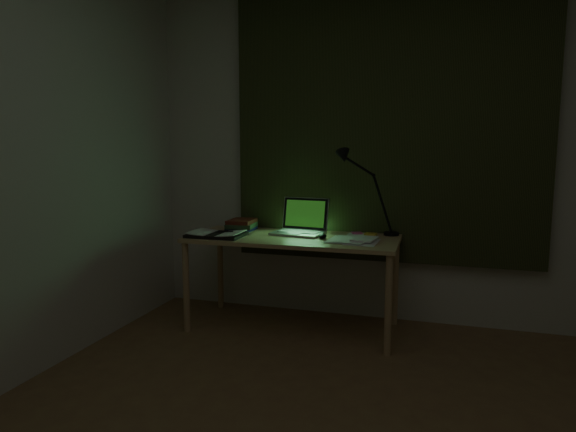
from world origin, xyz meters
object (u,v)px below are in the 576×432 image
object	(u,v)px
open_textbook	(217,234)
desk_lamp	(392,195)
loose_papers	(358,239)
laptop	(298,217)
desk	(293,283)
book_stack	(241,225)

from	to	relation	value
open_textbook	desk_lamp	distance (m)	1.26
open_textbook	loose_papers	distance (m)	0.98
laptop	open_textbook	xyz separation A→B (m)	(-0.52, -0.24, -0.11)
desk	laptop	size ratio (longest dim) A/B	3.65
book_stack	desk_lamp	bearing A→B (deg)	6.34
laptop	open_textbook	size ratio (longest dim) A/B	1.05
desk	book_stack	distance (m)	0.60
desk	laptop	distance (m)	0.47
open_textbook	book_stack	xyz separation A→B (m)	(0.07, 0.27, 0.03)
book_stack	desk	bearing A→B (deg)	-16.57
book_stack	loose_papers	xyz separation A→B (m)	(0.89, -0.14, -0.04)
laptop	book_stack	xyz separation A→B (m)	(-0.45, 0.03, -0.08)
laptop	open_textbook	world-z (taller)	laptop
book_stack	loose_papers	bearing A→B (deg)	-8.77
desk	loose_papers	world-z (taller)	loose_papers
loose_papers	desk_lamp	distance (m)	0.43
desk	open_textbook	size ratio (longest dim) A/B	3.82
open_textbook	book_stack	bearing A→B (deg)	74.84
laptop	open_textbook	distance (m)	0.59
desk	book_stack	xyz separation A→B (m)	(-0.44, 0.13, 0.38)
book_stack	loose_papers	distance (m)	0.91
loose_papers	desk_lamp	xyz separation A→B (m)	(0.20, 0.26, 0.28)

